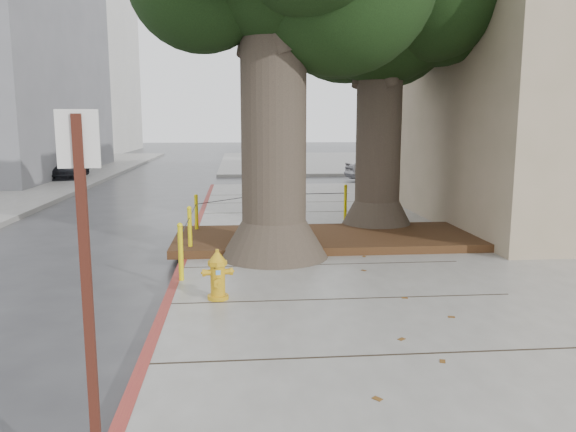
{
  "coord_description": "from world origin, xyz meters",
  "views": [
    {
      "loc": [
        -0.98,
        -7.68,
        2.66
      ],
      "look_at": [
        -0.13,
        1.65,
        1.1
      ],
      "focal_mm": 35.0,
      "sensor_mm": 36.0,
      "label": 1
    }
  ],
  "objects_px": {
    "signpost": "(87,288)",
    "car_silver": "(382,168)",
    "car_dark": "(66,167)",
    "car_red": "(427,164)",
    "fire_hydrant": "(218,275)"
  },
  "relations": [
    {
      "from": "signpost",
      "to": "car_red",
      "type": "height_order",
      "value": "signpost"
    },
    {
      "from": "car_red",
      "to": "car_dark",
      "type": "relative_size",
      "value": 0.94
    },
    {
      "from": "car_silver",
      "to": "car_red",
      "type": "distance_m",
      "value": 3.06
    },
    {
      "from": "signpost",
      "to": "fire_hydrant",
      "type": "bearing_deg",
      "value": 76.06
    },
    {
      "from": "signpost",
      "to": "car_silver",
      "type": "height_order",
      "value": "signpost"
    },
    {
      "from": "signpost",
      "to": "car_dark",
      "type": "relative_size",
      "value": 0.63
    },
    {
      "from": "fire_hydrant",
      "to": "car_red",
      "type": "xyz_separation_m",
      "value": [
        9.67,
        19.25,
        0.13
      ]
    },
    {
      "from": "car_silver",
      "to": "car_dark",
      "type": "relative_size",
      "value": 0.83
    },
    {
      "from": "car_red",
      "to": "car_silver",
      "type": "bearing_deg",
      "value": 123.14
    },
    {
      "from": "fire_hydrant",
      "to": "signpost",
      "type": "distance_m",
      "value": 4.46
    },
    {
      "from": "signpost",
      "to": "car_red",
      "type": "distance_m",
      "value": 25.71
    },
    {
      "from": "fire_hydrant",
      "to": "car_silver",
      "type": "relative_size",
      "value": 0.21
    },
    {
      "from": "car_red",
      "to": "car_dark",
      "type": "distance_m",
      "value": 17.36
    },
    {
      "from": "car_silver",
      "to": "signpost",
      "type": "bearing_deg",
      "value": 153.16
    },
    {
      "from": "signpost",
      "to": "car_silver",
      "type": "xyz_separation_m",
      "value": [
        7.69,
        21.98,
        -1.03
      ]
    }
  ]
}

